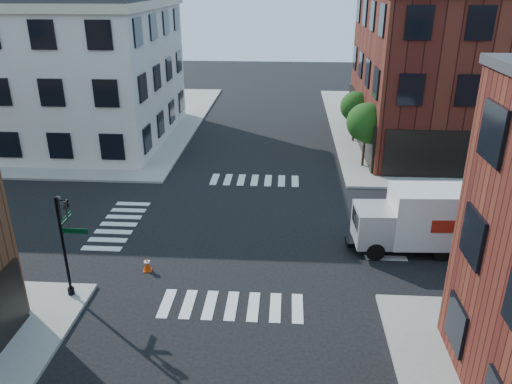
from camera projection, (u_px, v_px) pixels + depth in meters
The scene contains 9 objects.
ground at pixel (246, 228), 26.90m from camera, with size 120.00×120.00×0.00m, color black.
sidewalk_ne at pixel (498, 128), 44.89m from camera, with size 30.00×30.00×0.15m, color gray.
sidewalk_nw at pixel (45, 120), 47.41m from camera, with size 30.00×30.00×0.15m, color gray.
building_nw at pixel (30, 71), 40.57m from camera, with size 22.00×16.00×11.00m, color silver.
tree_near at pixel (367, 124), 34.36m from camera, with size 2.69×2.69×4.49m.
tree_far at pixel (356, 108), 39.99m from camera, with size 2.43×2.43×4.07m.
signal_pole at pixel (65, 236), 20.05m from camera, with size 1.29×1.24×4.60m.
box_truck at pixel (431, 219), 24.05m from camera, with size 7.29×2.51×3.26m.
traffic_cone at pixel (147, 264), 22.84m from camera, with size 0.44×0.44×0.70m.
Camera 1 is at (2.11, -23.90, 12.33)m, focal length 35.00 mm.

